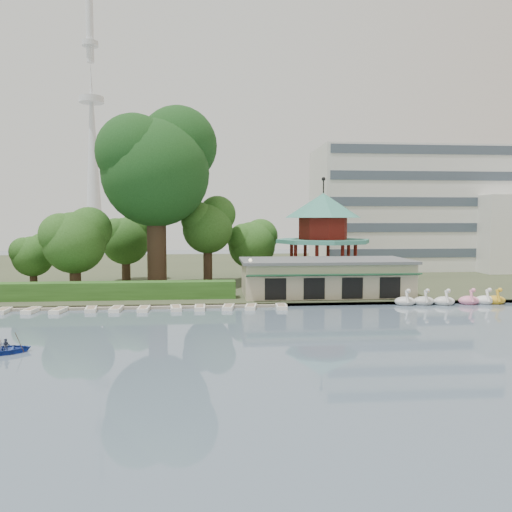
{
  "coord_description": "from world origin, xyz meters",
  "views": [
    {
      "loc": [
        -2.36,
        -32.04,
        8.75
      ],
      "look_at": [
        2.0,
        18.0,
        5.0
      ],
      "focal_mm": 35.0,
      "sensor_mm": 36.0,
      "label": 1
    }
  ],
  "objects": [
    {
      "name": "broadcast_tower",
      "position": [
        -42.0,
        140.0,
        33.98
      ],
      "size": [
        8.0,
        8.0,
        96.0
      ],
      "color": "silver",
      "rests_on": "ground"
    },
    {
      "name": "small_trees",
      "position": [
        -11.77,
        31.49,
        6.41
      ],
      "size": [
        39.31,
        16.88,
        11.33
      ],
      "color": "#3A281C",
      "rests_on": "shore"
    },
    {
      "name": "pavilion",
      "position": [
        12.0,
        32.0,
        7.48
      ],
      "size": [
        12.4,
        12.4,
        13.5
      ],
      "color": "#B5A98B",
      "rests_on": "shore"
    },
    {
      "name": "shore",
      "position": [
        0.0,
        52.0,
        0.2
      ],
      "size": [
        220.0,
        70.0,
        0.4
      ],
      "primitive_type": "cube",
      "color": "#424930",
      "rests_on": "ground"
    },
    {
      "name": "dock",
      "position": [
        -12.0,
        17.2,
        0.12
      ],
      "size": [
        34.0,
        1.6,
        0.24
      ],
      "primitive_type": "cube",
      "color": "gray",
      "rests_on": "ground"
    },
    {
      "name": "office_building",
      "position": [
        32.67,
        49.0,
        9.73
      ],
      "size": [
        38.0,
        18.0,
        20.0
      ],
      "color": "silver",
      "rests_on": "shore"
    },
    {
      "name": "big_tree",
      "position": [
        -8.83,
        28.2,
        15.25
      ],
      "size": [
        13.87,
        12.92,
        21.99
      ],
      "color": "#3A281C",
      "rests_on": "shore"
    },
    {
      "name": "rowboat_with_passengers",
      "position": [
        -16.04,
        1.21,
        0.49
      ],
      "size": [
        5.47,
        4.5,
        2.01
      ],
      "color": "#223E9C",
      "rests_on": "ground"
    },
    {
      "name": "boathouse",
      "position": [
        10.0,
        21.97,
        2.37
      ],
      "size": [
        18.6,
        9.39,
        3.9
      ],
      "color": "#B5A98B",
      "rests_on": "shore"
    },
    {
      "name": "ground_plane",
      "position": [
        0.0,
        0.0,
        0.0
      ],
      "size": [
        220.0,
        220.0,
        0.0
      ],
      "primitive_type": "plane",
      "color": "slate",
      "rests_on": "ground"
    },
    {
      "name": "moored_rowboats",
      "position": [
        -11.43,
        15.83,
        0.18
      ],
      "size": [
        32.54,
        2.78,
        0.36
      ],
      "color": "white",
      "rests_on": "ground"
    },
    {
      "name": "embankment",
      "position": [
        0.0,
        17.3,
        0.15
      ],
      "size": [
        220.0,
        0.6,
        0.3
      ],
      "primitive_type": "cube",
      "color": "gray",
      "rests_on": "ground"
    },
    {
      "name": "hedge",
      "position": [
        -15.0,
        20.5,
        1.3
      ],
      "size": [
        30.0,
        2.0,
        1.8
      ],
      "primitive_type": "cube",
      "color": "#2E5D1F",
      "rests_on": "shore"
    },
    {
      "name": "lamp_post",
      "position": [
        1.5,
        19.0,
        3.34
      ],
      "size": [
        0.36,
        0.36,
        4.28
      ],
      "color": "black",
      "rests_on": "shore"
    },
    {
      "name": "swan_boats",
      "position": [
        22.28,
        16.63,
        0.4
      ],
      "size": [
        11.72,
        2.05,
        1.92
      ],
      "color": "silver",
      "rests_on": "ground"
    }
  ]
}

